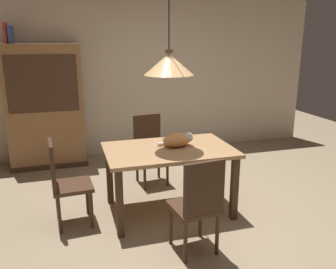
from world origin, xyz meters
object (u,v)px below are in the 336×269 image
at_px(cat_sleeping, 178,140).
at_px(hutch_bookcase, 46,109).
at_px(chair_near_front, 198,203).
at_px(pendant_lamp, 169,64).
at_px(chair_far_back, 150,146).
at_px(dining_table, 169,157).
at_px(book_blue_wide, 11,35).
at_px(chair_left_side, 64,180).
at_px(book_red_tall, 6,33).

relative_size(cat_sleeping, hutch_bookcase, 0.22).
xyz_separation_m(chair_near_front, pendant_lamp, (-0.01, 0.88, 1.15)).
bearing_deg(hutch_bookcase, cat_sleeping, -52.44).
xyz_separation_m(chair_near_front, cat_sleeping, (0.11, 0.92, 0.32)).
relative_size(chair_far_back, pendant_lamp, 0.72).
bearing_deg(dining_table, book_blue_wide, 131.29).
height_order(chair_far_back, chair_left_side, same).
height_order(chair_near_front, book_blue_wide, book_blue_wide).
relative_size(chair_left_side, cat_sleeping, 2.32).
bearing_deg(cat_sleeping, chair_far_back, 98.67).
height_order(dining_table, book_blue_wide, book_blue_wide).
xyz_separation_m(chair_far_back, chair_near_front, (0.02, -1.76, 0.00)).
relative_size(chair_near_front, book_red_tall, 3.32).
relative_size(dining_table, book_blue_wide, 5.83).
xyz_separation_m(dining_table, chair_far_back, (-0.01, 0.88, -0.14)).
bearing_deg(chair_near_front, book_red_tall, 122.30).
relative_size(cat_sleeping, book_blue_wide, 1.67).
relative_size(cat_sleeping, book_red_tall, 1.43).
xyz_separation_m(chair_far_back, pendant_lamp, (0.01, -0.88, 1.15)).
bearing_deg(chair_left_side, dining_table, 0.28).
height_order(dining_table, chair_near_front, chair_near_front).
distance_m(chair_far_back, hutch_bookcase, 1.77).
bearing_deg(chair_near_front, cat_sleeping, 83.21).
bearing_deg(chair_far_back, dining_table, -89.44).
bearing_deg(pendant_lamp, book_red_tall, 132.32).
distance_m(hutch_bookcase, book_blue_wide, 1.14).
bearing_deg(book_red_tall, pendant_lamp, -47.68).
height_order(chair_near_front, chair_left_side, same).
bearing_deg(dining_table, book_red_tall, 132.32).
xyz_separation_m(hutch_bookcase, book_blue_wide, (-0.37, 0.00, 1.08)).
relative_size(chair_left_side, book_blue_wide, 3.88).
distance_m(dining_table, hutch_bookcase, 2.39).
distance_m(cat_sleeping, book_red_tall, 2.94).
bearing_deg(book_blue_wide, cat_sleeping, -46.18).
xyz_separation_m(dining_table, book_blue_wide, (-1.72, 1.96, 1.32)).
relative_size(pendant_lamp, book_blue_wide, 5.42).
height_order(chair_left_side, pendant_lamp, pendant_lamp).
height_order(dining_table, hutch_bookcase, hutch_bookcase).
distance_m(dining_table, chair_near_front, 0.89).
relative_size(hutch_bookcase, book_red_tall, 6.61).
bearing_deg(pendant_lamp, dining_table, -69.44).
height_order(dining_table, chair_left_side, chair_left_side).
height_order(chair_far_back, pendant_lamp, pendant_lamp).
relative_size(chair_near_front, chair_left_side, 1.00).
xyz_separation_m(dining_table, book_red_tall, (-1.78, 1.96, 1.34)).
relative_size(chair_far_back, book_red_tall, 3.32).
height_order(chair_left_side, book_red_tall, book_red_tall).
bearing_deg(cat_sleeping, hutch_bookcase, 127.56).
distance_m(chair_left_side, pendant_lamp, 1.61).
bearing_deg(dining_table, chair_near_front, -89.40).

